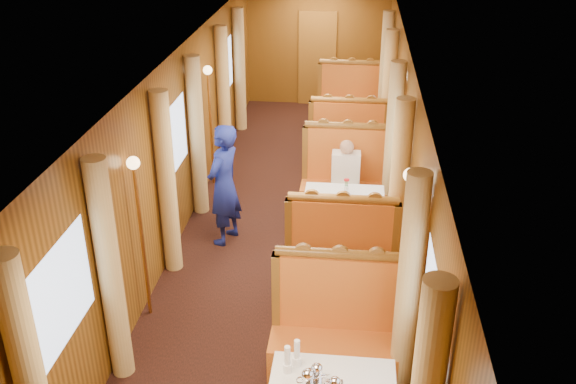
# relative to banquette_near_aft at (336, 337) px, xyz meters

# --- Properties ---
(floor) EXTENTS (3.00, 12.00, 0.01)m
(floor) POSITION_rel_banquette_near_aft_xyz_m (-0.75, 2.49, -0.42)
(floor) COLOR black
(floor) RESTS_ON ground
(ceiling) EXTENTS (3.00, 12.00, 0.01)m
(ceiling) POSITION_rel_banquette_near_aft_xyz_m (-0.75, 2.49, 2.08)
(ceiling) COLOR silver
(ceiling) RESTS_ON wall_left
(wall_far) EXTENTS (3.00, 0.01, 2.50)m
(wall_far) POSITION_rel_banquette_near_aft_xyz_m (-0.75, 8.49, 0.83)
(wall_far) COLOR brown
(wall_far) RESTS_ON floor
(wall_left) EXTENTS (0.01, 12.00, 2.50)m
(wall_left) POSITION_rel_banquette_near_aft_xyz_m (-2.25, 2.49, 0.83)
(wall_left) COLOR brown
(wall_left) RESTS_ON floor
(wall_right) EXTENTS (0.01, 12.00, 2.50)m
(wall_right) POSITION_rel_banquette_near_aft_xyz_m (0.75, 2.49, 0.83)
(wall_right) COLOR brown
(wall_right) RESTS_ON floor
(doorway_far) EXTENTS (0.80, 0.04, 2.00)m
(doorway_far) POSITION_rel_banquette_near_aft_xyz_m (-0.75, 8.46, 0.58)
(doorway_far) COLOR brown
(doorway_far) RESTS_ON floor
(banquette_near_aft) EXTENTS (1.30, 0.55, 1.34)m
(banquette_near_aft) POSITION_rel_banquette_near_aft_xyz_m (0.00, 0.00, 0.00)
(banquette_near_aft) COLOR #BB3E14
(banquette_near_aft) RESTS_ON floor
(table_mid) EXTENTS (1.05, 0.72, 0.75)m
(table_mid) POSITION_rel_banquette_near_aft_xyz_m (0.00, 2.49, -0.05)
(table_mid) COLOR white
(table_mid) RESTS_ON floor
(banquette_mid_fwd) EXTENTS (1.30, 0.55, 1.34)m
(banquette_mid_fwd) POSITION_rel_banquette_near_aft_xyz_m (0.00, 1.47, 0.00)
(banquette_mid_fwd) COLOR #BB3E14
(banquette_mid_fwd) RESTS_ON floor
(banquette_mid_aft) EXTENTS (1.30, 0.55, 1.34)m
(banquette_mid_aft) POSITION_rel_banquette_near_aft_xyz_m (0.00, 3.50, 0.00)
(banquette_mid_aft) COLOR #BB3E14
(banquette_mid_aft) RESTS_ON floor
(table_far) EXTENTS (1.05, 0.72, 0.75)m
(table_far) POSITION_rel_banquette_near_aft_xyz_m (0.00, 5.99, -0.05)
(table_far) COLOR white
(table_far) RESTS_ON floor
(banquette_far_fwd) EXTENTS (1.30, 0.55, 1.34)m
(banquette_far_fwd) POSITION_rel_banquette_near_aft_xyz_m (0.00, 4.97, 0.00)
(banquette_far_fwd) COLOR #BB3E14
(banquette_far_fwd) RESTS_ON floor
(banquette_far_aft) EXTENTS (1.30, 0.55, 1.34)m
(banquette_far_aft) POSITION_rel_banquette_near_aft_xyz_m (0.00, 7.00, 0.00)
(banquette_far_aft) COLOR #BB3E14
(banquette_far_aft) RESTS_ON floor
(teapot_left) EXTENTS (0.20, 0.16, 0.14)m
(teapot_left) POSITION_rel_banquette_near_aft_xyz_m (-0.20, -1.08, 0.40)
(teapot_left) COLOR silver
(teapot_left) RESTS_ON tea_tray
(teapot_back) EXTENTS (0.20, 0.17, 0.14)m
(teapot_back) POSITION_rel_banquette_near_aft_xyz_m (-0.13, -0.99, 0.39)
(teapot_back) COLOR silver
(teapot_back) RESTS_ON tea_tray
(cup_inboard) EXTENTS (0.08, 0.08, 0.26)m
(cup_inboard) POSITION_rel_banquette_near_aft_xyz_m (-0.39, -0.90, 0.43)
(cup_inboard) COLOR white
(cup_inboard) RESTS_ON table_near
(cup_outboard) EXTENTS (0.08, 0.08, 0.26)m
(cup_outboard) POSITION_rel_banquette_near_aft_xyz_m (-0.32, -0.82, 0.43)
(cup_outboard) COLOR white
(cup_outboard) RESTS_ON table_near
(rose_vase_mid) EXTENTS (0.06, 0.06, 0.36)m
(rose_vase_mid) POSITION_rel_banquette_near_aft_xyz_m (0.02, 2.48, 0.50)
(rose_vase_mid) COLOR silver
(rose_vase_mid) RESTS_ON table_mid
(rose_vase_far) EXTENTS (0.06, 0.06, 0.36)m
(rose_vase_far) POSITION_rel_banquette_near_aft_xyz_m (-0.02, 5.95, 0.50)
(rose_vase_far) COLOR silver
(rose_vase_far) RESTS_ON table_far
(window_left_near) EXTENTS (0.01, 1.20, 0.90)m
(window_left_near) POSITION_rel_banquette_near_aft_xyz_m (-2.24, -1.01, 1.03)
(window_left_near) COLOR #98ADCC
(window_left_near) RESTS_ON wall_left
(curtain_left_near_b) EXTENTS (0.22, 0.22, 2.35)m
(curtain_left_near_b) POSITION_rel_banquette_near_aft_xyz_m (-2.13, -0.23, 0.75)
(curtain_left_near_b) COLOR #D8B76F
(curtain_left_near_b) RESTS_ON floor
(window_right_near) EXTENTS (0.01, 1.20, 0.90)m
(window_right_near) POSITION_rel_banquette_near_aft_xyz_m (0.74, -1.01, 1.03)
(window_right_near) COLOR #98ADCC
(window_right_near) RESTS_ON wall_right
(curtain_right_near_b) EXTENTS (0.22, 0.22, 2.35)m
(curtain_right_near_b) POSITION_rel_banquette_near_aft_xyz_m (0.63, -0.23, 0.75)
(curtain_right_near_b) COLOR #D8B76F
(curtain_right_near_b) RESTS_ON floor
(window_left_mid) EXTENTS (0.01, 1.20, 0.90)m
(window_left_mid) POSITION_rel_banquette_near_aft_xyz_m (-2.24, 2.49, 1.03)
(window_left_mid) COLOR #98ADCC
(window_left_mid) RESTS_ON wall_left
(curtain_left_mid_a) EXTENTS (0.22, 0.22, 2.35)m
(curtain_left_mid_a) POSITION_rel_banquette_near_aft_xyz_m (-2.13, 1.71, 0.75)
(curtain_left_mid_a) COLOR #D8B76F
(curtain_left_mid_a) RESTS_ON floor
(curtain_left_mid_b) EXTENTS (0.22, 0.22, 2.35)m
(curtain_left_mid_b) POSITION_rel_banquette_near_aft_xyz_m (-2.13, 3.27, 0.75)
(curtain_left_mid_b) COLOR #D8B76F
(curtain_left_mid_b) RESTS_ON floor
(window_right_mid) EXTENTS (0.01, 1.20, 0.90)m
(window_right_mid) POSITION_rel_banquette_near_aft_xyz_m (0.74, 2.49, 1.03)
(window_right_mid) COLOR #98ADCC
(window_right_mid) RESTS_ON wall_right
(curtain_right_mid_a) EXTENTS (0.22, 0.22, 2.35)m
(curtain_right_mid_a) POSITION_rel_banquette_near_aft_xyz_m (0.63, 1.71, 0.75)
(curtain_right_mid_a) COLOR #D8B76F
(curtain_right_mid_a) RESTS_ON floor
(curtain_right_mid_b) EXTENTS (0.22, 0.22, 2.35)m
(curtain_right_mid_b) POSITION_rel_banquette_near_aft_xyz_m (0.63, 3.27, 0.75)
(curtain_right_mid_b) COLOR #D8B76F
(curtain_right_mid_b) RESTS_ON floor
(window_left_far) EXTENTS (0.01, 1.20, 0.90)m
(window_left_far) POSITION_rel_banquette_near_aft_xyz_m (-2.24, 5.99, 1.03)
(window_left_far) COLOR #98ADCC
(window_left_far) RESTS_ON wall_left
(curtain_left_far_a) EXTENTS (0.22, 0.22, 2.35)m
(curtain_left_far_a) POSITION_rel_banquette_near_aft_xyz_m (-2.13, 5.21, 0.75)
(curtain_left_far_a) COLOR #D8B76F
(curtain_left_far_a) RESTS_ON floor
(curtain_left_far_b) EXTENTS (0.22, 0.22, 2.35)m
(curtain_left_far_b) POSITION_rel_banquette_near_aft_xyz_m (-2.13, 6.77, 0.75)
(curtain_left_far_b) COLOR #D8B76F
(curtain_left_far_b) RESTS_ON floor
(window_right_far) EXTENTS (0.01, 1.20, 0.90)m
(window_right_far) POSITION_rel_banquette_near_aft_xyz_m (0.74, 5.99, 1.03)
(window_right_far) COLOR #98ADCC
(window_right_far) RESTS_ON wall_right
(curtain_right_far_a) EXTENTS (0.22, 0.22, 2.35)m
(curtain_right_far_a) POSITION_rel_banquette_near_aft_xyz_m (0.63, 5.21, 0.75)
(curtain_right_far_a) COLOR #D8B76F
(curtain_right_far_a) RESTS_ON floor
(curtain_right_far_b) EXTENTS (0.22, 0.22, 2.35)m
(curtain_right_far_b) POSITION_rel_banquette_near_aft_xyz_m (0.63, 6.77, 0.75)
(curtain_right_far_b) COLOR #D8B76F
(curtain_right_far_b) RESTS_ON floor
(sconce_left_fore) EXTENTS (0.14, 0.14, 1.95)m
(sconce_left_fore) POSITION_rel_banquette_near_aft_xyz_m (-2.15, 0.74, 0.96)
(sconce_left_fore) COLOR #BF8C3F
(sconce_left_fore) RESTS_ON floor
(sconce_right_fore) EXTENTS (0.14, 0.14, 1.95)m
(sconce_right_fore) POSITION_rel_banquette_near_aft_xyz_m (0.65, 0.74, 0.96)
(sconce_right_fore) COLOR #BF8C3F
(sconce_right_fore) RESTS_ON floor
(sconce_left_aft) EXTENTS (0.14, 0.14, 1.95)m
(sconce_left_aft) POSITION_rel_banquette_near_aft_xyz_m (-2.15, 4.24, 0.96)
(sconce_left_aft) COLOR #BF8C3F
(sconce_left_aft) RESTS_ON floor
(sconce_right_aft) EXTENTS (0.14, 0.14, 1.95)m
(sconce_right_aft) POSITION_rel_banquette_near_aft_xyz_m (0.65, 4.24, 0.96)
(sconce_right_aft) COLOR #BF8C3F
(sconce_right_aft) RESTS_ON floor
(steward) EXTENTS (0.59, 0.71, 1.68)m
(steward) POSITION_rel_banquette_near_aft_xyz_m (-1.59, 2.45, 0.42)
(steward) COLOR navy
(steward) RESTS_ON floor
(passenger) EXTENTS (0.40, 0.44, 0.76)m
(passenger) POSITION_rel_banquette_near_aft_xyz_m (-0.00, 3.25, 0.32)
(passenger) COLOR beige
(passenger) RESTS_ON banquette_mid_aft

